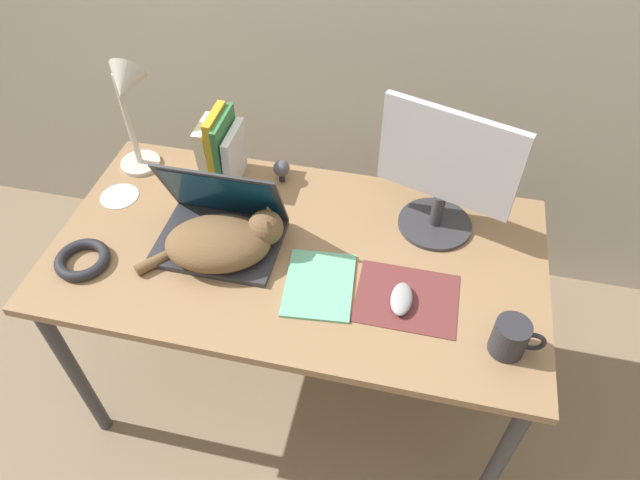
% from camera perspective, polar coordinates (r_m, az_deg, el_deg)
% --- Properties ---
extents(ground_plane, '(12.00, 12.00, 0.00)m').
position_cam_1_polar(ground_plane, '(2.10, -4.40, -22.66)').
color(ground_plane, '#847056').
extents(desk, '(1.41, 0.74, 0.75)m').
position_cam_1_polar(desk, '(1.69, -2.27, -2.74)').
color(desk, '#93704C').
rests_on(desk, ground_plane).
extents(laptop, '(0.35, 0.26, 0.25)m').
position_cam_1_polar(laptop, '(1.66, -9.95, 1.20)').
color(laptop, '#2D2D33').
rests_on(laptop, desk).
extents(cat, '(0.38, 0.27, 0.14)m').
position_cam_1_polar(cat, '(1.60, -9.60, -0.11)').
color(cat, brown).
rests_on(cat, desk).
extents(external_monitor, '(0.38, 0.22, 0.40)m').
position_cam_1_polar(external_monitor, '(1.60, 12.43, 6.63)').
color(external_monitor, '#333338').
rests_on(external_monitor, desk).
extents(mousepad, '(0.27, 0.22, 0.00)m').
position_cam_1_polar(mousepad, '(1.54, 8.67, -5.76)').
color(mousepad, brown).
rests_on(mousepad, desk).
extents(computer_mouse, '(0.06, 0.11, 0.03)m').
position_cam_1_polar(computer_mouse, '(1.52, 8.15, -5.85)').
color(computer_mouse, '#99999E').
rests_on(computer_mouse, mousepad).
extents(book_row, '(0.12, 0.17, 0.25)m').
position_cam_1_polar(book_row, '(1.83, -9.87, 8.80)').
color(book_row, beige).
rests_on(book_row, desk).
extents(desk_lamp, '(0.17, 0.17, 0.41)m').
position_cam_1_polar(desk_lamp, '(1.82, -18.69, 13.03)').
color(desk_lamp, beige).
rests_on(desk_lamp, desk).
extents(cable_coil, '(0.15, 0.15, 0.03)m').
position_cam_1_polar(cable_coil, '(1.73, -22.66, -1.83)').
color(cable_coil, '#232328').
rests_on(cable_coil, desk).
extents(notepad, '(0.21, 0.25, 0.01)m').
position_cam_1_polar(notepad, '(1.55, -0.08, -4.48)').
color(notepad, '#6BBC93').
rests_on(notepad, desk).
extents(webcam, '(0.05, 0.05, 0.08)m').
position_cam_1_polar(webcam, '(1.83, -3.87, 7.11)').
color(webcam, '#232328').
rests_on(webcam, desk).
extents(mug, '(0.13, 0.09, 0.10)m').
position_cam_1_polar(mug, '(1.47, 18.56, -9.25)').
color(mug, '#28282D').
rests_on(mug, desk).
extents(cd_disc, '(0.12, 0.12, 0.00)m').
position_cam_1_polar(cd_disc, '(1.91, -19.41, 4.15)').
color(cd_disc, silver).
rests_on(cd_disc, desk).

